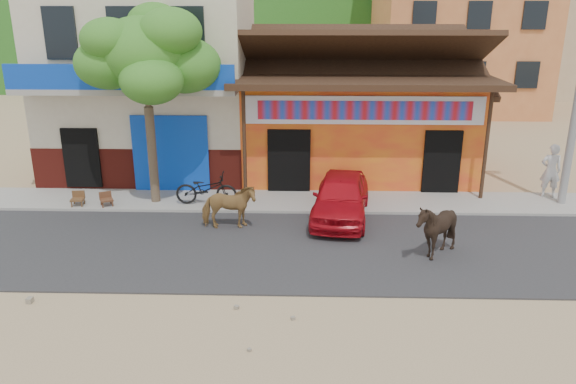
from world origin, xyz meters
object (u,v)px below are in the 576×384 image
object	(u,v)px
cow_tan	(229,207)
cafe_chair_left	(77,193)
cow_dark	(436,229)
pedestrian	(551,171)
cafe_chair_right	(106,194)
red_car	(341,197)
tree	(149,107)
scooter	(206,189)

from	to	relation	value
cow_tan	cafe_chair_left	bearing A→B (deg)	66.32
cow_tan	cow_dark	world-z (taller)	cow_dark
pedestrian	cafe_chair_right	world-z (taller)	pedestrian
red_car	cow_tan	bearing A→B (deg)	-155.97
tree	cafe_chair_right	world-z (taller)	tree
tree	cow_tan	bearing A→B (deg)	-37.83
cow_tan	red_car	bearing A→B (deg)	-80.35
red_car	cafe_chair_right	distance (m)	7.21
cow_tan	scooter	world-z (taller)	cow_tan
scooter	cow_dark	bearing A→B (deg)	-117.72
cafe_chair_left	cafe_chair_right	xyz separation A→B (m)	(0.91, 0.00, -0.01)
pedestrian	cafe_chair_left	xyz separation A→B (m)	(-14.91, -1.31, -0.47)
cafe_chair_left	scooter	bearing A→B (deg)	-3.01
red_car	pedestrian	bearing A→B (deg)	23.51
cow_dark	red_car	world-z (taller)	cow_dark
cow_dark	pedestrian	world-z (taller)	pedestrian
tree	cow_dark	size ratio (longest dim) A/B	4.09
red_car	scooter	size ratio (longest dim) A/B	2.03
cow_tan	scooter	size ratio (longest dim) A/B	0.79
pedestrian	tree	bearing A→B (deg)	10.34
tree	cow_dark	distance (m)	9.12
cow_dark	pedestrian	size ratio (longest dim) A/B	0.84
tree	cafe_chair_left	world-z (taller)	tree
scooter	pedestrian	world-z (taller)	pedestrian
tree	cafe_chair_left	xyz separation A→B (m)	(-2.31, -0.50, -2.59)
cow_dark	scooter	distance (m)	7.21
red_car	cafe_chair_left	distance (m)	8.12
cafe_chair_left	cow_dark	bearing A→B (deg)	-24.01
cafe_chair_left	tree	bearing A→B (deg)	5.64
cafe_chair_right	cow_dark	bearing A→B (deg)	-47.79
pedestrian	cow_dark	bearing A→B (deg)	51.13
scooter	pedestrian	bearing A→B (deg)	-83.36
scooter	red_car	bearing A→B (deg)	-100.51
scooter	cafe_chair_left	xyz separation A→B (m)	(-3.98, -0.25, -0.10)
cow_tan	tree	bearing A→B (deg)	45.70
cow_tan	scooter	distance (m)	2.00
tree	cafe_chair_left	bearing A→B (deg)	-167.76
pedestrian	red_car	bearing A→B (deg)	22.28
cow_dark	tree	bearing A→B (deg)	-118.56
cow_tan	cafe_chair_left	size ratio (longest dim) A/B	1.87
tree	cafe_chair_right	size ratio (longest dim) A/B	7.63
cow_dark	cafe_chair_right	xyz separation A→B (m)	(-9.38, 3.23, -0.26)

